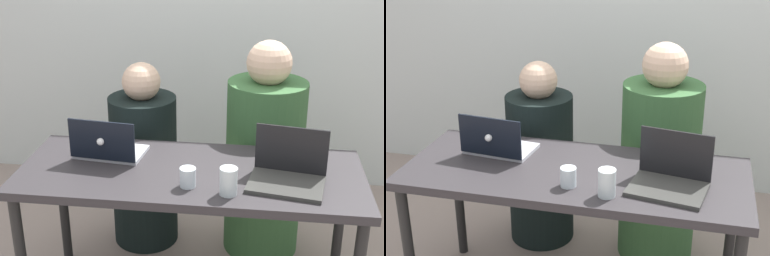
{
  "view_description": "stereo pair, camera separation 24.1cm",
  "coord_description": "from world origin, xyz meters",
  "views": [
    {
      "loc": [
        0.29,
        -2.16,
        1.81
      ],
      "look_at": [
        0.0,
        0.06,
        0.91
      ],
      "focal_mm": 50.0,
      "sensor_mm": 36.0,
      "label": 1
    },
    {
      "loc": [
        0.53,
        -2.11,
        1.81
      ],
      "look_at": [
        0.0,
        0.06,
        0.91
      ],
      "focal_mm": 50.0,
      "sensor_mm": 36.0,
      "label": 2
    }
  ],
  "objects": [
    {
      "name": "water_glass_right",
      "position": [
        0.19,
        -0.2,
        0.79
      ],
      "size": [
        0.07,
        0.07,
        0.12
      ],
      "color": "silver",
      "rests_on": "desk"
    },
    {
      "name": "desk",
      "position": [
        0.0,
        0.0,
        0.66
      ],
      "size": [
        1.56,
        0.63,
        0.73
      ],
      "color": "#2F2B2E",
      "rests_on": "ground"
    },
    {
      "name": "person_on_right",
      "position": [
        0.34,
        0.55,
        0.54
      ],
      "size": [
        0.45,
        0.45,
        1.22
      ],
      "rotation": [
        0.0,
        0.0,
        3.2
      ],
      "color": "#376336",
      "rests_on": "ground"
    },
    {
      "name": "back_wall",
      "position": [
        0.0,
        1.45,
        1.27
      ],
      "size": [
        4.5,
        0.1,
        2.54
      ],
      "primitive_type": "cube",
      "color": "silver",
      "rests_on": "ground"
    },
    {
      "name": "person_on_left",
      "position": [
        -0.34,
        0.55,
        0.48
      ],
      "size": [
        0.39,
        0.39,
        1.08
      ],
      "rotation": [
        0.0,
        0.0,
        3.17
      ],
      "color": "black",
      "rests_on": "ground"
    },
    {
      "name": "laptop_back_left",
      "position": [
        -0.41,
        0.09,
        0.78
      ],
      "size": [
        0.34,
        0.26,
        0.21
      ],
      "rotation": [
        0.0,
        0.0,
        3.03
      ],
      "color": "silver",
      "rests_on": "desk"
    },
    {
      "name": "water_glass_center",
      "position": [
        0.01,
        -0.16,
        0.77
      ],
      "size": [
        0.07,
        0.07,
        0.09
      ],
      "color": "silver",
      "rests_on": "desk"
    },
    {
      "name": "laptop_front_right",
      "position": [
        0.43,
        -0.06,
        0.78
      ],
      "size": [
        0.35,
        0.29,
        0.23
      ],
      "rotation": [
        0.0,
        0.0,
        -0.17
      ],
      "color": "#3B3B38",
      "rests_on": "desk"
    }
  ]
}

